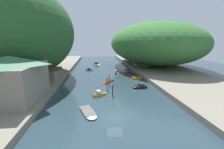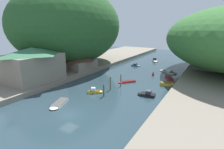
% 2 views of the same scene
% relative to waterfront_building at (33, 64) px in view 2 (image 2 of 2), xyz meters
% --- Properties ---
extents(water_surface, '(130.00, 130.00, 0.00)m').
position_rel_waterfront_building_xyz_m(water_surface, '(18.31, 22.83, -5.35)').
color(water_surface, '#283D47').
rests_on(water_surface, ground).
extents(left_bank, '(22.00, 120.00, 1.13)m').
position_rel_waterfront_building_xyz_m(left_bank, '(-5.14, 22.83, -4.79)').
color(left_bank, gray).
rests_on(left_bank, ground).
extents(hillside_left, '(30.62, 42.87, 26.52)m').
position_rel_waterfront_building_xyz_m(hillside_left, '(-6.24, 20.45, 9.04)').
color(hillside_left, '#285628').
rests_on(hillside_left, left_bank).
extents(waterfront_building, '(10.55, 13.38, 8.23)m').
position_rel_waterfront_building_xyz_m(waterfront_building, '(0.00, 0.00, 0.00)').
color(waterfront_building, gray).
rests_on(waterfront_building, left_bank).
extents(boathouse_shed, '(7.24, 10.45, 4.46)m').
position_rel_waterfront_building_xyz_m(boathouse_shed, '(1.38, 16.00, -1.91)').
color(boathouse_shed, gray).
rests_on(boathouse_shed, left_bank).
extents(right_bank_cottage, '(6.60, 8.11, 5.69)m').
position_rel_waterfront_building_xyz_m(right_bank_cottage, '(35.75, 36.22, -1.27)').
color(right_bank_cottage, slate).
rests_on(right_bank_cottage, right_bank).
extents(boat_cabin_cruiser, '(3.91, 4.50, 0.38)m').
position_rel_waterfront_building_xyz_m(boat_cabin_cruiser, '(18.98, 13.36, -5.16)').
color(boat_cabin_cruiser, red).
rests_on(boat_cabin_cruiser, water_surface).
extents(boat_yellow_tender, '(3.45, 2.85, 1.21)m').
position_rel_waterfront_building_xyz_m(boat_yellow_tender, '(16.36, 3.14, -4.98)').
color(boat_yellow_tender, gold).
rests_on(boat_yellow_tender, water_surface).
extents(boat_navy_launch, '(4.25, 6.25, 1.39)m').
position_rel_waterfront_building_xyz_m(boat_navy_launch, '(16.45, 45.93, -4.93)').
color(boat_navy_launch, white).
rests_on(boat_navy_launch, water_surface).
extents(boat_white_cruiser, '(3.86, 2.08, 1.25)m').
position_rel_waterfront_building_xyz_m(boat_white_cruiser, '(26.66, 7.27, -4.97)').
color(boat_white_cruiser, black).
rests_on(boat_white_cruiser, water_surface).
extents(boat_open_rowboat, '(3.41, 2.32, 0.97)m').
position_rel_waterfront_building_xyz_m(boat_open_rowboat, '(13.32, 33.28, -5.05)').
color(boat_open_rowboat, teal).
rests_on(boat_open_rowboat, water_surface).
extents(boat_far_upstream, '(6.03, 4.43, 0.98)m').
position_rel_waterfront_building_xyz_m(boat_far_upstream, '(25.75, 29.52, -5.06)').
color(boat_far_upstream, silver).
rests_on(boat_far_upstream, water_surface).
extents(boat_small_dinghy, '(3.73, 2.78, 0.71)m').
position_rel_waterfront_building_xyz_m(boat_small_dinghy, '(28.80, 16.64, -5.00)').
color(boat_small_dinghy, gold).
rests_on(boat_small_dinghy, water_surface).
extents(boat_mid_channel, '(3.40, 5.52, 0.38)m').
position_rel_waterfront_building_xyz_m(boat_mid_channel, '(14.15, -5.43, -5.16)').
color(boat_mid_channel, silver).
rests_on(boat_mid_channel, water_surface).
extents(boat_moored_right, '(3.46, 4.89, 0.56)m').
position_rel_waterfront_building_xyz_m(boat_moored_right, '(27.60, 23.11, -5.07)').
color(boat_moored_right, red).
rests_on(boat_moored_right, water_surface).
extents(mooring_post_nearest, '(0.31, 0.31, 2.65)m').
position_rel_waterfront_building_xyz_m(mooring_post_nearest, '(19.09, 2.44, -4.02)').
color(mooring_post_nearest, brown).
rests_on(mooring_post_nearest, water_surface).
extents(mooring_post_second, '(0.27, 0.27, 3.23)m').
position_rel_waterfront_building_xyz_m(mooring_post_second, '(18.26, 6.48, -3.73)').
color(mooring_post_second, brown).
rests_on(mooring_post_second, water_surface).
extents(mooring_post_middle, '(0.26, 0.26, 3.10)m').
position_rel_waterfront_building_xyz_m(mooring_post_middle, '(19.13, 9.98, -3.79)').
color(mooring_post_middle, brown).
rests_on(mooring_post_middle, water_surface).
extents(channel_buoy_near, '(0.80, 0.80, 1.20)m').
position_rel_waterfront_building_xyz_m(channel_buoy_near, '(22.83, 23.78, -4.88)').
color(channel_buoy_near, red).
rests_on(channel_buoy_near, water_surface).
extents(person_on_quay, '(0.27, 0.41, 1.69)m').
position_rel_waterfront_building_xyz_m(person_on_quay, '(4.67, -0.62, -3.25)').
color(person_on_quay, '#282D3D').
rests_on(person_on_quay, left_bank).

